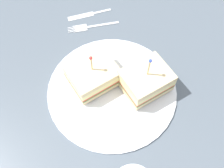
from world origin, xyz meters
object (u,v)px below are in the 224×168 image
at_px(sandwich_half_front, 94,73).
at_px(sandwich_half_back, 146,80).
at_px(knife, 87,15).
at_px(fork, 87,27).
at_px(plate, 112,89).

distance_m(sandwich_half_front, sandwich_half_back, 0.11).
height_order(sandwich_half_front, sandwich_half_back, sandwich_half_back).
xyz_separation_m(sandwich_half_front, knife, (0.12, -0.17, -0.03)).
relative_size(sandwich_half_front, fork, 1.16).
bearing_deg(plate, knife, -47.05).
xyz_separation_m(plate, knife, (0.16, -0.18, -0.00)).
distance_m(sandwich_half_back, fork, 0.23).
height_order(sandwich_half_front, fork, sandwich_half_front).
bearing_deg(sandwich_half_front, fork, -54.55).
distance_m(sandwich_half_front, fork, 0.17).
height_order(fork, knife, same).
relative_size(sandwich_half_front, knife, 1.41).
height_order(plate, knife, plate).
height_order(sandwich_half_back, fork, sandwich_half_back).
bearing_deg(sandwich_half_front, knife, -55.64).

